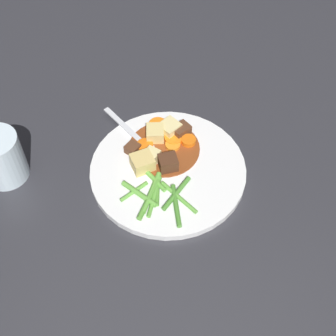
{
  "coord_description": "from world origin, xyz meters",
  "views": [
    {
      "loc": [
        -0.49,
        -0.02,
        0.65
      ],
      "look_at": [
        0.0,
        0.0,
        0.01
      ],
      "focal_mm": 50.47,
      "sensor_mm": 36.0,
      "label": 1
    }
  ],
  "objects_px": {
    "fork": "(136,137)",
    "dinner_plate": "(168,170)",
    "meat_chunk_2": "(133,149)",
    "carrot_slice_0": "(173,145)",
    "water_glass": "(1,157)",
    "potato_chunk_3": "(152,156)",
    "carrot_slice_2": "(158,126)",
    "potato_chunk_1": "(142,165)",
    "potato_chunk_0": "(169,129)",
    "carrot_slice_1": "(174,139)",
    "meat_chunk_0": "(167,165)",
    "carrot_slice_3": "(145,146)",
    "carrot_slice_4": "(189,141)",
    "meat_chunk_1": "(181,131)",
    "potato_chunk_2": "(155,134)"
  },
  "relations": [
    {
      "from": "fork",
      "to": "dinner_plate",
      "type": "bearing_deg",
      "value": -137.91
    },
    {
      "from": "dinner_plate",
      "to": "meat_chunk_2",
      "type": "xyz_separation_m",
      "value": [
        0.03,
        0.06,
        0.01
      ]
    },
    {
      "from": "carrot_slice_0",
      "to": "water_glass",
      "type": "xyz_separation_m",
      "value": [
        -0.06,
        0.28,
        0.03
      ]
    },
    {
      "from": "dinner_plate",
      "to": "potato_chunk_3",
      "type": "bearing_deg",
      "value": 61.47
    },
    {
      "from": "carrot_slice_2",
      "to": "potato_chunk_1",
      "type": "xyz_separation_m",
      "value": [
        -0.09,
        0.02,
        0.01
      ]
    },
    {
      "from": "fork",
      "to": "potato_chunk_0",
      "type": "bearing_deg",
      "value": -76.53
    },
    {
      "from": "fork",
      "to": "carrot_slice_1",
      "type": "bearing_deg",
      "value": -93.3
    },
    {
      "from": "carrot_slice_2",
      "to": "meat_chunk_0",
      "type": "xyz_separation_m",
      "value": [
        -0.09,
        -0.02,
        0.01
      ]
    },
    {
      "from": "carrot_slice_1",
      "to": "carrot_slice_2",
      "type": "bearing_deg",
      "value": 46.63
    },
    {
      "from": "water_glass",
      "to": "carrot_slice_0",
      "type": "bearing_deg",
      "value": -77.93
    },
    {
      "from": "carrot_slice_3",
      "to": "meat_chunk_2",
      "type": "bearing_deg",
      "value": 111.29
    },
    {
      "from": "carrot_slice_3",
      "to": "potato_chunk_0",
      "type": "bearing_deg",
      "value": -47.57
    },
    {
      "from": "carrot_slice_1",
      "to": "meat_chunk_2",
      "type": "bearing_deg",
      "value": 111.43
    },
    {
      "from": "carrot_slice_2",
      "to": "water_glass",
      "type": "xyz_separation_m",
      "value": [
        -0.1,
        0.26,
        0.03
      ]
    },
    {
      "from": "meat_chunk_2",
      "to": "water_glass",
      "type": "relative_size",
      "value": 0.26
    },
    {
      "from": "carrot_slice_3",
      "to": "carrot_slice_4",
      "type": "bearing_deg",
      "value": -79.54
    },
    {
      "from": "dinner_plate",
      "to": "carrot_slice_2",
      "type": "distance_m",
      "value": 0.09
    },
    {
      "from": "carrot_slice_2",
      "to": "meat_chunk_0",
      "type": "distance_m",
      "value": 0.1
    },
    {
      "from": "meat_chunk_1",
      "to": "meat_chunk_2",
      "type": "bearing_deg",
      "value": 117.1
    },
    {
      "from": "fork",
      "to": "water_glass",
      "type": "relative_size",
      "value": 1.56
    },
    {
      "from": "potato_chunk_2",
      "to": "potato_chunk_1",
      "type": "bearing_deg",
      "value": 165.97
    },
    {
      "from": "carrot_slice_4",
      "to": "fork",
      "type": "bearing_deg",
      "value": 84.32
    },
    {
      "from": "potato_chunk_0",
      "to": "meat_chunk_0",
      "type": "height_order",
      "value": "meat_chunk_0"
    },
    {
      "from": "carrot_slice_0",
      "to": "potato_chunk_2",
      "type": "height_order",
      "value": "potato_chunk_2"
    },
    {
      "from": "potato_chunk_0",
      "to": "fork",
      "type": "bearing_deg",
      "value": 103.47
    },
    {
      "from": "carrot_slice_4",
      "to": "water_glass",
      "type": "xyz_separation_m",
      "value": [
        -0.07,
        0.31,
        0.03
      ]
    },
    {
      "from": "meat_chunk_1",
      "to": "water_glass",
      "type": "bearing_deg",
      "value": 106.99
    },
    {
      "from": "carrot_slice_0",
      "to": "potato_chunk_0",
      "type": "height_order",
      "value": "potato_chunk_0"
    },
    {
      "from": "potato_chunk_3",
      "to": "fork",
      "type": "relative_size",
      "value": 0.18
    },
    {
      "from": "potato_chunk_3",
      "to": "meat_chunk_2",
      "type": "distance_m",
      "value": 0.04
    },
    {
      "from": "carrot_slice_2",
      "to": "potato_chunk_0",
      "type": "bearing_deg",
      "value": -115.52
    },
    {
      "from": "carrot_slice_1",
      "to": "carrot_slice_2",
      "type": "height_order",
      "value": "carrot_slice_2"
    },
    {
      "from": "meat_chunk_0",
      "to": "meat_chunk_1",
      "type": "bearing_deg",
      "value": -14.89
    },
    {
      "from": "carrot_slice_3",
      "to": "potato_chunk_0",
      "type": "xyz_separation_m",
      "value": [
        0.04,
        -0.04,
        0.01
      ]
    },
    {
      "from": "fork",
      "to": "meat_chunk_2",
      "type": "bearing_deg",
      "value": 173.72
    },
    {
      "from": "potato_chunk_3",
      "to": "meat_chunk_2",
      "type": "relative_size",
      "value": 1.06
    },
    {
      "from": "meat_chunk_1",
      "to": "water_glass",
      "type": "distance_m",
      "value": 0.31
    },
    {
      "from": "fork",
      "to": "water_glass",
      "type": "bearing_deg",
      "value": 110.16
    },
    {
      "from": "carrot_slice_2",
      "to": "meat_chunk_2",
      "type": "xyz_separation_m",
      "value": [
        -0.06,
        0.04,
        0.0
      ]
    },
    {
      "from": "carrot_slice_1",
      "to": "meat_chunk_1",
      "type": "xyz_separation_m",
      "value": [
        0.01,
        -0.01,
        0.01
      ]
    },
    {
      "from": "carrot_slice_0",
      "to": "fork",
      "type": "xyz_separation_m",
      "value": [
        0.02,
        0.07,
        -0.0
      ]
    },
    {
      "from": "carrot_slice_0",
      "to": "potato_chunk_3",
      "type": "relative_size",
      "value": 1.07
    },
    {
      "from": "meat_chunk_1",
      "to": "fork",
      "type": "height_order",
      "value": "meat_chunk_1"
    },
    {
      "from": "meat_chunk_1",
      "to": "meat_chunk_2",
      "type": "xyz_separation_m",
      "value": [
        -0.04,
        0.08,
        -0.0
      ]
    },
    {
      "from": "carrot_slice_4",
      "to": "potato_chunk_3",
      "type": "relative_size",
      "value": 1.05
    },
    {
      "from": "carrot_slice_0",
      "to": "potato_chunk_1",
      "type": "bearing_deg",
      "value": 135.97
    },
    {
      "from": "carrot_slice_2",
      "to": "potato_chunk_1",
      "type": "height_order",
      "value": "potato_chunk_1"
    },
    {
      "from": "potato_chunk_3",
      "to": "meat_chunk_0",
      "type": "height_order",
      "value": "meat_chunk_0"
    },
    {
      "from": "meat_chunk_2",
      "to": "fork",
      "type": "relative_size",
      "value": 0.17
    },
    {
      "from": "potato_chunk_2",
      "to": "meat_chunk_1",
      "type": "height_order",
      "value": "potato_chunk_2"
    }
  ]
}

